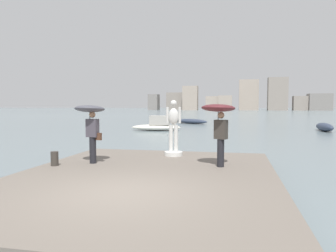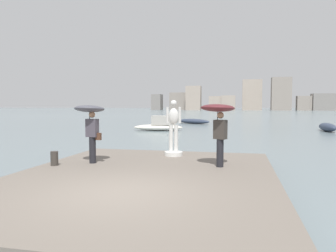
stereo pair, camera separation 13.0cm
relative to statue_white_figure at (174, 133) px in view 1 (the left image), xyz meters
name	(u,v)px [view 1 (the left image)]	position (x,y,z in m)	size (l,w,h in m)	color
ground_plane	(217,121)	(-0.18, 34.66, -1.26)	(400.00, 400.00, 0.00)	slate
pier	(143,182)	(-0.18, -3.56, -1.06)	(7.31, 9.56, 0.40)	#70665B
statue_white_figure	(174,133)	(0.00, 0.00, 0.00)	(0.70, 0.70, 2.13)	silver
onlooker_left	(91,118)	(-2.41, -2.10, 0.66)	(1.10, 1.11, 1.97)	black
onlooker_right	(219,116)	(1.80, -1.84, 0.73)	(1.41, 1.41, 1.99)	black
mooring_bollard	(55,159)	(-3.35, -2.79, -0.63)	(0.24, 0.24, 0.46)	#38332D
boat_near	(191,121)	(-3.12, 28.06, -0.96)	(4.97, 4.00, 0.59)	#2D384C
boat_leftward	(324,127)	(10.13, 18.85, -0.89)	(1.14, 3.80, 0.73)	#2D384C
boat_rightward	(157,125)	(-4.65, 16.38, -0.78)	(4.61, 1.91, 1.36)	silver
distant_skyline	(237,99)	(2.83, 132.85, 3.62)	(77.77, 12.48, 13.95)	gray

